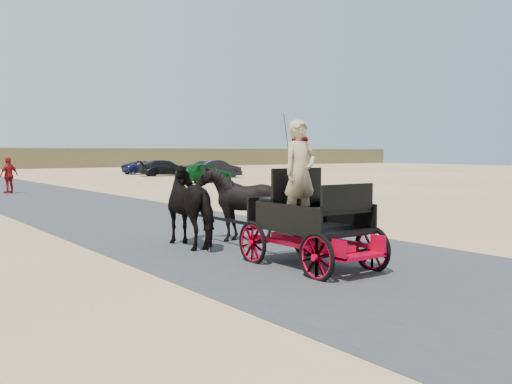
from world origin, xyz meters
TOP-DOWN VIEW (x-y plane):
  - ground at (0.00, 0.00)m, footprint 140.00×140.00m
  - road at (0.00, 0.00)m, footprint 6.00×140.00m
  - carriage at (-0.50, -1.97)m, footprint 1.30×2.40m
  - horse_left at (-1.05, 1.03)m, footprint 0.91×2.01m
  - horse_right at (0.05, 1.03)m, footprint 1.37×1.54m
  - driver_man at (-0.70, -1.92)m, footprint 0.66×0.43m
  - passenger_woman at (-0.20, -1.37)m, footprint 0.77×0.60m
  - pedestrian at (-0.68, 19.37)m, footprint 1.09×0.86m
  - car_a at (11.60, 22.06)m, footprint 4.02×2.14m
  - car_b at (15.72, 27.28)m, footprint 4.16×1.77m
  - car_c at (14.25, 32.66)m, footprint 4.67×2.52m
  - car_d at (14.51, 36.95)m, footprint 4.29×2.26m

SIDE VIEW (x-z plane):
  - ground at x=0.00m, z-range 0.00..0.00m
  - road at x=0.00m, z-range 0.00..0.01m
  - carriage at x=-0.50m, z-range 0.00..0.72m
  - car_d at x=14.51m, z-range 0.00..1.15m
  - car_c at x=14.25m, z-range 0.00..1.28m
  - car_a at x=11.60m, z-range 0.00..1.30m
  - car_b at x=15.72m, z-range 0.00..1.34m
  - horse_left at x=-1.05m, z-range 0.00..1.70m
  - horse_right at x=0.05m, z-range 0.00..1.70m
  - pedestrian at x=-0.68m, z-range 0.00..1.73m
  - passenger_woman at x=-0.20m, z-range 0.72..2.30m
  - driver_man at x=-0.70m, z-range 0.72..2.52m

